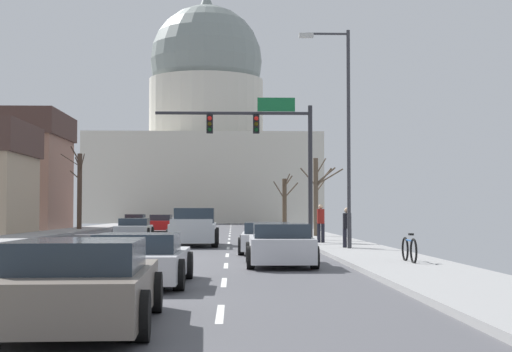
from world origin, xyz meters
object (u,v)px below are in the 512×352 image
sedan_near_01 (267,239)px  pedestrian_00 (321,221)px  street_lamp_right (343,121)px  sedan_near_03 (140,260)px  bicycle_parked (409,250)px  sedan_near_02 (280,245)px  pedestrian_01 (347,225)px  sedan_oncoming_02 (135,221)px  sedan_oncoming_00 (134,229)px  sedan_oncoming_03 (181,220)px  sedan_oncoming_01 (161,224)px  signal_gantry (267,139)px  sedan_near_04 (81,285)px  pickup_truck_near_00 (194,229)px

sedan_near_01 → pedestrian_00: size_ratio=2.68×
street_lamp_right → sedan_near_03: street_lamp_right is taller
bicycle_parked → sedan_near_02: bearing=173.0°
sedan_near_02 → pedestrian_01: bearing=68.5°
sedan_oncoming_02 → pedestrian_00: 39.00m
sedan_oncoming_00 → sedan_oncoming_03: size_ratio=1.00×
sedan_oncoming_01 → sedan_oncoming_02: size_ratio=1.04×
signal_gantry → sedan_near_01: bearing=-92.7°
sedan_oncoming_01 → sedan_oncoming_03: 25.85m
pedestrian_00 → street_lamp_right: bearing=-87.3°
street_lamp_right → sedan_oncoming_02: (-13.36, 42.09, -4.51)m
signal_gantry → sedan_near_03: (-3.76, -21.78, -4.70)m
sedan_near_04 → sedan_oncoming_03: bearing=92.7°
sedan_near_02 → sedan_oncoming_03: sedan_oncoming_03 is taller
sedan_near_03 → sedan_oncoming_03: size_ratio=1.03×
sedan_oncoming_01 → sedan_oncoming_03: bearing=90.4°
sedan_near_01 → sedan_oncoming_00: (-7.00, 15.65, -0.00)m
sedan_oncoming_00 → pedestrian_00: pedestrian_00 is taller
sedan_oncoming_00 → pedestrian_00: bearing=-44.6°
sedan_oncoming_00 → bicycle_parked: 25.16m
pickup_truck_near_00 → sedan_oncoming_01: size_ratio=1.16×
street_lamp_right → sedan_near_04: bearing=-108.6°
pedestrian_00 → bicycle_parked: (1.02, -13.16, -0.63)m
signal_gantry → sedan_oncoming_01: signal_gantry is taller
sedan_near_02 → sedan_oncoming_02: (-10.46, 49.44, 0.00)m
sedan_oncoming_00 → pickup_truck_near_00: bearing=-67.5°
sedan_oncoming_03 → pedestrian_00: 49.86m
sedan_oncoming_03 → street_lamp_right: bearing=-79.7°
sedan_near_02 → sedan_oncoming_01: (-6.78, 35.78, 0.01)m
bicycle_parked → sedan_near_01: bearing=117.9°
pedestrian_01 → sedan_oncoming_02: bearing=108.2°
sedan_near_02 → bicycle_parked: (3.66, -0.45, -0.10)m
sedan_near_03 → sedan_oncoming_03: 67.28m
street_lamp_right → sedan_oncoming_02: street_lamp_right is taller
pickup_truck_near_00 → sedan_oncoming_03: 49.00m
pickup_truck_near_00 → sedan_near_03: size_ratio=1.20×
street_lamp_right → pickup_truck_near_00: 9.21m
sedan_oncoming_03 → sedan_oncoming_00: bearing=-90.2°
signal_gantry → bicycle_parked: signal_gantry is taller
sedan_near_03 → sedan_near_01: bearing=74.8°
pedestrian_01 → pickup_truck_near_00: bearing=142.7°
bicycle_parked → sedan_near_03: bearing=-144.1°
sedan_near_04 → pedestrian_01: 20.64m
street_lamp_right → sedan_oncoming_02: bearing=107.6°
sedan_near_01 → sedan_oncoming_03: 55.41m
signal_gantry → sedan_near_02: size_ratio=1.81×
sedan_oncoming_02 → sedan_oncoming_03: size_ratio=1.02×
street_lamp_right → pedestrian_00: bearing=92.7°
street_lamp_right → sedan_near_04: street_lamp_right is taller
street_lamp_right → sedan_oncoming_02: 44.39m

